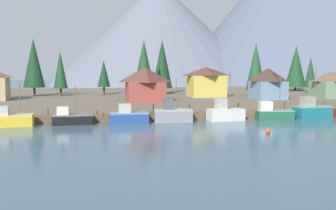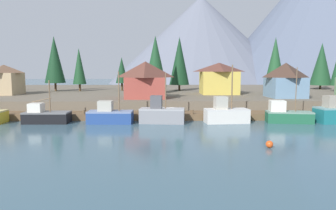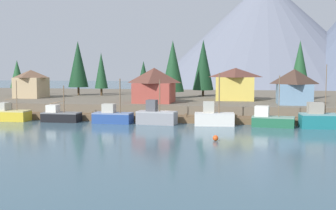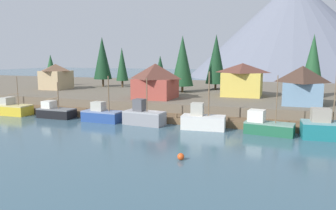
{
  "view_description": "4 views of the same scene",
  "coord_description": "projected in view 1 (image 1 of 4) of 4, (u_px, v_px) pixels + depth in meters",
  "views": [
    {
      "loc": [
        -14.93,
        -70.76,
        9.42
      ],
      "look_at": [
        -0.42,
        2.86,
        2.39
      ],
      "focal_mm": 45.79,
      "sensor_mm": 36.0,
      "label": 1
    },
    {
      "loc": [
        -0.35,
        -45.24,
        7.45
      ],
      "look_at": [
        0.46,
        3.98,
        1.91
      ],
      "focal_mm": 33.18,
      "sensor_mm": 36.0,
      "label": 2
    },
    {
      "loc": [
        13.59,
        -69.46,
        8.96
      ],
      "look_at": [
        0.45,
        3.26,
        2.67
      ],
      "focal_mm": 46.61,
      "sensor_mm": 36.0,
      "label": 3
    },
    {
      "loc": [
        19.34,
        -46.01,
        10.19
      ],
      "look_at": [
        1.4,
        3.67,
        2.37
      ],
      "focal_mm": 34.76,
      "sensor_mm": 36.0,
      "label": 4
    }
  ],
  "objects": [
    {
      "name": "ground_plane",
      "position": [
        155.0,
        111.0,
        92.46
      ],
      "size": [
        400.0,
        400.0,
        1.0
      ],
      "primitive_type": "cube",
      "color": "#3D5B6B"
    },
    {
      "name": "conifer_mid_right",
      "position": [
        104.0,
        74.0,
        99.83
      ],
      "size": [
        2.94,
        2.94,
        8.08
      ],
      "color": "#4C3823",
      "rests_on": "shoreline_bank"
    },
    {
      "name": "fishing_boat_teal",
      "position": [
        312.0,
        111.0,
        75.59
      ],
      "size": [
        6.49,
        3.52,
        9.47
      ],
      "rotation": [
        0.0,
        0.0,
        0.09
      ],
      "color": "#196B70",
      "rests_on": "ground_plane"
    },
    {
      "name": "fishing_boat_black",
      "position": [
        71.0,
        118.0,
        68.02
      ],
      "size": [
        6.27,
        2.79,
        6.05
      ],
      "rotation": [
        0.0,
        0.0,
        0.0
      ],
      "color": "black",
      "rests_on": "ground_plane"
    },
    {
      "name": "house_green",
      "position": [
        330.0,
        84.0,
        90.75
      ],
      "size": [
        6.59,
        7.13,
        5.57
      ],
      "color": "#6B8E66",
      "rests_on": "shoreline_bank"
    },
    {
      "name": "conifer_far_right",
      "position": [
        162.0,
        64.0,
        102.83
      ],
      "size": [
        4.84,
        4.84,
        12.96
      ],
      "color": "#4C3823",
      "rests_on": "shoreline_bank"
    },
    {
      "name": "house_blue",
      "position": [
        268.0,
        83.0,
        87.2
      ],
      "size": [
        6.2,
        6.99,
        6.28
      ],
      "color": "#6689A8",
      "rests_on": "shoreline_bank"
    },
    {
      "name": "dock",
      "position": [
        171.0,
        116.0,
        74.77
      ],
      "size": [
        80.0,
        4.0,
        1.6
      ],
      "color": "brown",
      "rests_on": "ground_plane"
    },
    {
      "name": "conifer_near_right",
      "position": [
        310.0,
        72.0,
        106.1
      ],
      "size": [
        2.92,
        2.92,
        8.97
      ],
      "color": "#4C3823",
      "rests_on": "shoreline_bank"
    },
    {
      "name": "shoreline_bank",
      "position": [
        147.0,
        99.0,
        104.02
      ],
      "size": [
        400.0,
        56.0,
        2.5
      ],
      "primitive_type": "cube",
      "color": "#665B4C",
      "rests_on": "ground_plane"
    },
    {
      "name": "mountain_west_peak",
      "position": [
        159.0,
        33.0,
        208.69
      ],
      "size": [
        106.13,
        106.13,
        49.49
      ],
      "primitive_type": "cone",
      "color": "slate",
      "rests_on": "ground_plane"
    },
    {
      "name": "fishing_boat_green",
      "position": [
        273.0,
        113.0,
        74.39
      ],
      "size": [
        6.53,
        3.31,
        7.85
      ],
      "rotation": [
        0.0,
        0.0,
        -0.14
      ],
      "color": "#1E5B3D",
      "rests_on": "ground_plane"
    },
    {
      "name": "fishing_boat_yellow",
      "position": [
        11.0,
        119.0,
        66.05
      ],
      "size": [
        6.29,
        3.2,
        6.85
      ],
      "rotation": [
        0.0,
        0.0,
        0.01
      ],
      "color": "gold",
      "rests_on": "ground_plane"
    },
    {
      "name": "house_yellow",
      "position": [
        206.0,
        82.0,
        93.48
      ],
      "size": [
        7.79,
        7.2,
        6.48
      ],
      "color": "gold",
      "rests_on": "shoreline_bank"
    },
    {
      "name": "fishing_boat_blue",
      "position": [
        128.0,
        116.0,
        69.63
      ],
      "size": [
        6.35,
        3.05,
        7.26
      ],
      "rotation": [
        0.0,
        0.0,
        -0.03
      ],
      "color": "navy",
      "rests_on": "ground_plane"
    },
    {
      "name": "conifer_far_left",
      "position": [
        34.0,
        63.0,
        94.86
      ],
      "size": [
        4.71,
        4.71,
        12.83
      ],
      "color": "#4C3823",
      "rests_on": "shoreline_bank"
    },
    {
      "name": "house_red",
      "position": [
        145.0,
        84.0,
        81.62
      ],
      "size": [
        7.32,
        7.31,
        6.49
      ],
      "color": "#9E4238",
      "rests_on": "shoreline_bank"
    },
    {
      "name": "conifer_near_left",
      "position": [
        296.0,
        66.0,
        115.18
      ],
      "size": [
        5.54,
        5.54,
        12.02
      ],
      "color": "#4C3823",
      "rests_on": "shoreline_bank"
    },
    {
      "name": "fishing_boat_white",
      "position": [
        225.0,
        113.0,
        72.72
      ],
      "size": [
        6.32,
        3.16,
        8.2
      ],
      "rotation": [
        0.0,
        0.0,
        0.09
      ],
      "color": "silver",
      "rests_on": "ground_plane"
    },
    {
      "name": "fishing_boat_grey",
      "position": [
        173.0,
        114.0,
        70.94
      ],
      "size": [
        6.49,
        3.23,
        7.1
      ],
      "rotation": [
        0.0,
        0.0,
        -0.1
      ],
      "color": "gray",
      "rests_on": "ground_plane"
    },
    {
      "name": "conifer_centre",
      "position": [
        144.0,
        65.0,
        93.4
      ],
      "size": [
        4.81,
        4.81,
        12.33
      ],
      "color": "#4C3823",
      "rests_on": "shoreline_bank"
    },
    {
      "name": "conifer_back_left",
      "position": [
        60.0,
        70.0,
        96.07
      ],
      "size": [
        3.1,
        3.1,
        10.1
      ],
      "color": "#4C3823",
      "rests_on": "shoreline_bank"
    },
    {
      "name": "channel_buoy",
      "position": [
        268.0,
        131.0,
        58.98
      ],
      "size": [
        0.7,
        0.7,
        0.7
      ],
      "primitive_type": "sphere",
      "color": "#E04C19",
      "rests_on": "ground_plane"
    },
    {
      "name": "mountain_central_peak",
      "position": [
        307.0,
        1.0,
        211.95
      ],
      "size": [
        134.47,
        134.47,
        82.04
      ],
      "primitive_type": "cone",
      "color": "slate",
      "rests_on": "ground_plane"
    },
    {
      "name": "conifer_back_right",
      "position": [
        256.0,
        66.0,
        98.84
      ],
      "size": [
        4.52,
        4.52,
        12.07
      ],
      "color": "#4C3823",
      "rests_on": "shoreline_bank"
    }
  ]
}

